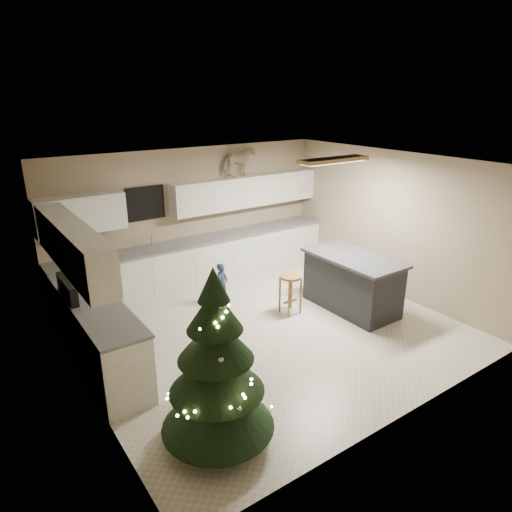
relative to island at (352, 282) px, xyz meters
name	(u,v)px	position (x,y,z in m)	size (l,w,h in m)	color
ground_plane	(269,331)	(-1.65, 0.15, -0.48)	(5.50, 5.50, 0.00)	beige
room_shell	(271,223)	(-1.63, 0.15, 1.27)	(5.52, 5.02, 2.61)	gray
cabinetry	(168,267)	(-2.56, 1.79, 0.28)	(5.50, 3.20, 2.00)	silver
island	(352,282)	(0.00, 0.00, 0.00)	(0.90, 1.70, 0.95)	black
bar_stool	(290,285)	(-0.98, 0.46, 0.03)	(0.35, 0.35, 0.68)	olive
christmas_tree	(217,374)	(-3.50, -1.45, 0.34)	(1.25, 1.21, 2.00)	#3F2816
toddler	(222,284)	(-1.75, 1.39, -0.10)	(0.28, 0.18, 0.76)	#192236
rocking_horse	(239,162)	(-0.68, 2.47, 1.81)	(0.64, 0.31, 0.56)	olive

